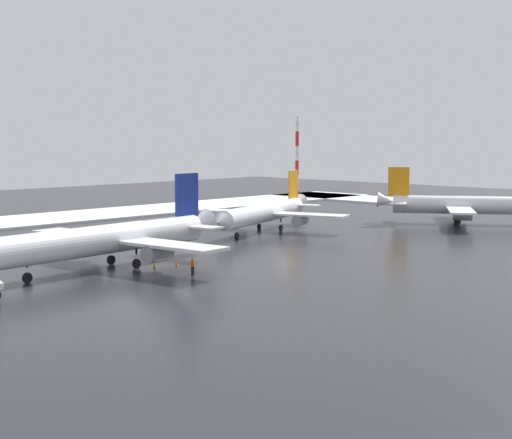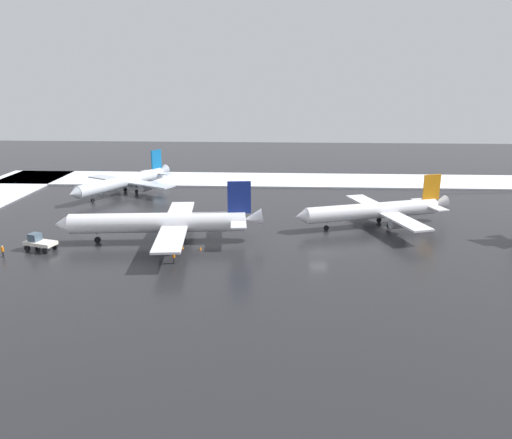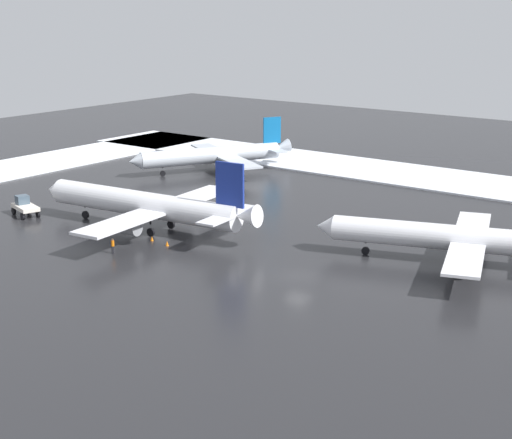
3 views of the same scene
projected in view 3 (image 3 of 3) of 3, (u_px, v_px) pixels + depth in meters
name	position (u px, v px, depth m)	size (l,w,h in m)	color
ground_plane	(298.00, 276.00, 77.75)	(240.00, 240.00, 0.00)	#232326
snow_bank_far	(486.00, 186.00, 116.28)	(152.00, 16.00, 0.28)	white
airplane_foreground_jet	(148.00, 205.00, 92.97)	(31.73, 26.38, 9.42)	white
airplane_parked_portside	(452.00, 238.00, 81.06)	(27.43, 23.13, 8.38)	white
airplane_parked_starboard	(215.00, 155.00, 126.17)	(21.63, 25.34, 8.23)	silver
pushback_tug	(25.00, 206.00, 99.96)	(5.04, 3.45, 2.50)	silver
ground_crew_near_tug	(113.00, 245.00, 84.62)	(0.36, 0.36, 1.71)	black
traffic_cone_near_nose	(167.00, 243.00, 87.56)	(0.36, 0.36, 0.55)	orange
traffic_cone_mid_line	(152.00, 239.00, 89.40)	(0.36, 0.36, 0.55)	orange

